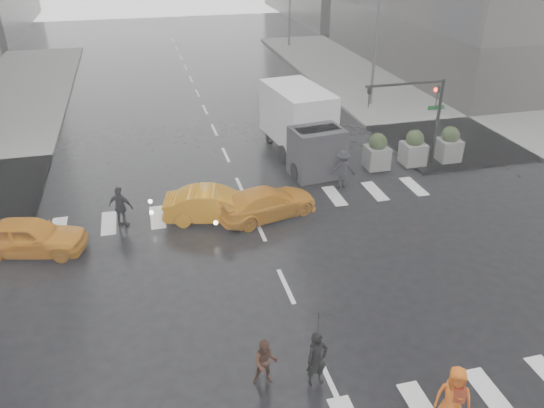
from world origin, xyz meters
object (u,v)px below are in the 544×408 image
object	(u,v)px
traffic_signal_pole	(421,107)
box_truck	(302,124)
pedestrian_orange	(454,397)
taxi_mid	(215,205)
pedestrian_brown	(266,362)
taxi_front	(30,236)

from	to	relation	value
traffic_signal_pole	box_truck	xyz separation A→B (m)	(-5.19, 2.59, -1.33)
pedestrian_orange	box_truck	world-z (taller)	box_truck
traffic_signal_pole	taxi_mid	distance (m)	11.27
pedestrian_orange	taxi_mid	bearing A→B (deg)	137.19
pedestrian_brown	taxi_front	size ratio (longest dim) A/B	0.35
pedestrian_orange	taxi_front	world-z (taller)	pedestrian_orange
traffic_signal_pole	taxi_front	xyz separation A→B (m)	(-17.75, -3.56, -2.52)
traffic_signal_pole	taxi_front	world-z (taller)	traffic_signal_pole
pedestrian_orange	box_truck	size ratio (longest dim) A/B	0.27
box_truck	taxi_front	bearing A→B (deg)	-161.07
traffic_signal_pole	pedestrian_orange	size ratio (longest dim) A/B	2.53
pedestrian_orange	box_truck	bearing A→B (deg)	113.33
pedestrian_brown	pedestrian_orange	xyz separation A→B (m)	(4.13, -2.42, 0.18)
pedestrian_brown	taxi_front	world-z (taller)	pedestrian_brown
taxi_front	taxi_mid	size ratio (longest dim) A/B	0.98
pedestrian_orange	taxi_front	size ratio (longest dim) A/B	0.43
pedestrian_brown	taxi_mid	bearing A→B (deg)	99.50
pedestrian_brown	taxi_mid	distance (m)	9.24
box_truck	taxi_mid	bearing A→B (deg)	-142.56
taxi_front	taxi_mid	xyz separation A→B (m)	(7.12, 0.78, -0.01)
traffic_signal_pole	pedestrian_orange	bearing A→B (deg)	-114.49
traffic_signal_pole	pedestrian_brown	size ratio (longest dim) A/B	3.14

